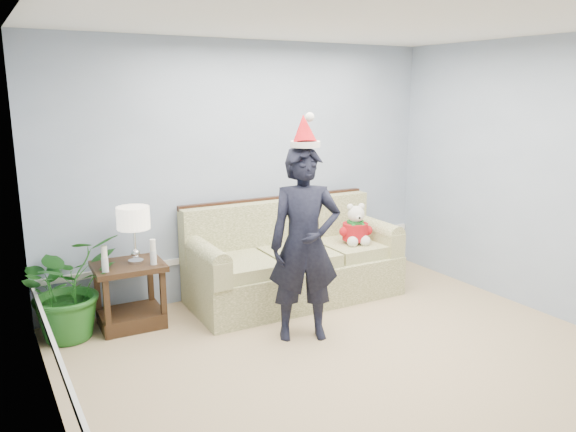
% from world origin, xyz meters
% --- Properties ---
extents(room_shell, '(4.54, 5.04, 2.74)m').
position_xyz_m(room_shell, '(0.00, 0.00, 1.35)').
color(room_shell, tan).
rests_on(room_shell, ground).
extents(wainscot_trim, '(4.49, 4.99, 0.06)m').
position_xyz_m(wainscot_trim, '(-1.18, 1.18, 0.45)').
color(wainscot_trim, white).
rests_on(wainscot_trim, room_shell).
extents(sofa, '(2.24, 1.00, 1.04)m').
position_xyz_m(sofa, '(0.28, 2.04, 0.37)').
color(sofa, '#5C642F').
rests_on(sofa, room_shell).
extents(side_table, '(0.66, 0.56, 0.61)m').
position_xyz_m(side_table, '(-1.43, 2.14, 0.24)').
color(side_table, '#3B2315').
rests_on(side_table, room_shell).
extents(table_lamp, '(0.30, 0.30, 0.53)m').
position_xyz_m(table_lamp, '(-1.35, 2.12, 1.02)').
color(table_lamp, silver).
rests_on(table_lamp, side_table).
extents(candle_pair, '(0.50, 0.06, 0.24)m').
position_xyz_m(candle_pair, '(-1.44, 2.00, 0.72)').
color(candle_pair, silver).
rests_on(candle_pair, side_table).
extents(houseplant, '(1.06, 0.99, 0.95)m').
position_xyz_m(houseplant, '(-1.96, 2.16, 0.48)').
color(houseplant, '#1F5F1E').
rests_on(houseplant, room_shell).
extents(man, '(0.74, 0.62, 1.73)m').
position_xyz_m(man, '(-0.13, 1.12, 0.86)').
color(man, black).
rests_on(man, room_shell).
extents(santa_hat, '(0.32, 0.35, 0.30)m').
position_xyz_m(santa_hat, '(-0.13, 1.13, 1.85)').
color(santa_hat, silver).
rests_on(santa_hat, man).
extents(teddy_bear, '(0.34, 0.35, 0.45)m').
position_xyz_m(teddy_bear, '(0.97, 1.84, 0.71)').
color(teddy_bear, silver).
rests_on(teddy_bear, sofa).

